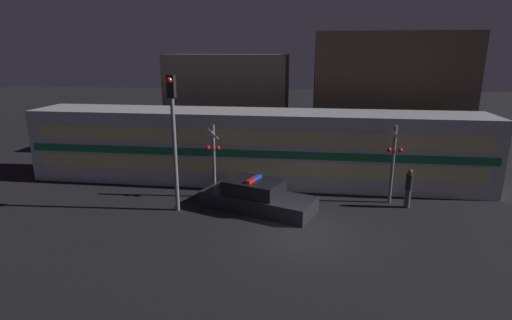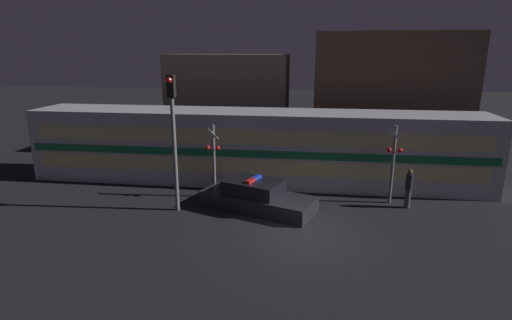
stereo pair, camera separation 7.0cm
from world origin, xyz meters
TOP-DOWN VIEW (x-y plane):
  - ground_plane at (0.00, 0.00)m, footprint 120.00×120.00m
  - train at (-2.72, 6.25)m, footprint 23.38×3.08m
  - police_car at (-2.07, 2.37)m, footprint 5.31×3.50m
  - pedestrian at (4.51, 3.40)m, footprint 0.30×0.30m
  - crossing_signal_near at (3.85, 3.89)m, footprint 0.68×0.31m
  - crossing_signal_far at (-4.24, 3.54)m, footprint 0.68×0.31m
  - traffic_light_corner at (-5.46, 1.73)m, footprint 0.30×0.46m
  - building_left at (-5.44, 13.04)m, footprint 7.94×4.13m
  - building_center at (4.98, 13.12)m, footprint 9.32×5.66m

SIDE VIEW (x-z plane):
  - ground_plane at x=0.00m, z-range 0.00..0.00m
  - police_car at x=-2.07m, z-range -0.18..1.22m
  - pedestrian at x=4.51m, z-range 0.02..1.79m
  - train at x=-2.72m, z-range 0.00..3.74m
  - crossing_signal_far at x=-4.24m, z-range 0.18..3.65m
  - crossing_signal_near at x=3.85m, z-range 0.19..3.76m
  - building_left at x=-5.44m, z-range 0.00..6.51m
  - traffic_light_corner at x=-5.46m, z-range 0.71..6.50m
  - building_center at x=4.98m, z-range 0.00..7.83m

